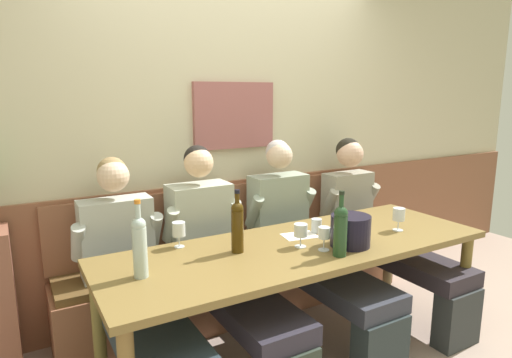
# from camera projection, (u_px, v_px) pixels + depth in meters

# --- Properties ---
(room_wall_back) EXTENTS (6.80, 0.12, 2.80)m
(room_wall_back) POSITION_uv_depth(u_px,v_px,m) (227.00, 123.00, 3.26)
(room_wall_back) COLOR beige
(room_wall_back) RESTS_ON ground
(wood_wainscot_panel) EXTENTS (6.80, 0.03, 0.96)m
(wood_wainscot_panel) POSITION_uv_depth(u_px,v_px,m) (232.00, 241.00, 3.40)
(wood_wainscot_panel) COLOR brown
(wood_wainscot_panel) RESTS_ON ground
(wall_bench) EXTENTS (2.67, 0.42, 0.94)m
(wall_bench) POSITION_uv_depth(u_px,v_px,m) (245.00, 275.00, 3.26)
(wall_bench) COLOR brown
(wall_bench) RESTS_ON ground
(dining_table) EXTENTS (2.37, 0.80, 0.74)m
(dining_table) POSITION_uv_depth(u_px,v_px,m) (300.00, 256.00, 2.59)
(dining_table) COLOR brown
(dining_table) RESTS_ON ground
(person_center_left_seat) EXTENTS (0.54, 1.26, 1.24)m
(person_center_left_seat) POSITION_uv_depth(u_px,v_px,m) (134.00, 283.00, 2.41)
(person_center_left_seat) COLOR #2B243B
(person_center_left_seat) RESTS_ON ground
(person_right_seat) EXTENTS (0.52, 1.27, 1.28)m
(person_right_seat) POSITION_uv_depth(u_px,v_px,m) (221.00, 256.00, 2.71)
(person_right_seat) COLOR #2D372E
(person_right_seat) RESTS_ON ground
(person_left_seat) EXTENTS (0.54, 1.26, 1.28)m
(person_left_seat) POSITION_uv_depth(u_px,v_px,m) (306.00, 242.00, 3.01)
(person_left_seat) COLOR #273031
(person_left_seat) RESTS_ON ground
(person_center_right_seat) EXTENTS (0.52, 1.27, 1.26)m
(person_center_right_seat) POSITION_uv_depth(u_px,v_px,m) (379.00, 226.00, 3.34)
(person_center_right_seat) COLOR #2E3233
(person_center_right_seat) RESTS_ON ground
(ice_bucket) EXTENTS (0.23, 0.23, 0.18)m
(ice_bucket) POSITION_uv_depth(u_px,v_px,m) (350.00, 231.00, 2.53)
(ice_bucket) COLOR black
(ice_bucket) RESTS_ON dining_table
(wine_bottle_clear_water) EXTENTS (0.07, 0.07, 0.36)m
(wine_bottle_clear_water) POSITION_uv_depth(u_px,v_px,m) (237.00, 225.00, 2.42)
(wine_bottle_clear_water) COLOR #3E2A09
(wine_bottle_clear_water) RESTS_ON dining_table
(wine_bottle_amber_mid) EXTENTS (0.07, 0.07, 0.39)m
(wine_bottle_amber_mid) POSITION_uv_depth(u_px,v_px,m) (140.00, 245.00, 2.08)
(wine_bottle_amber_mid) COLOR #B2C4BD
(wine_bottle_amber_mid) RESTS_ON dining_table
(wine_bottle_green_tall) EXTENTS (0.08, 0.08, 0.37)m
(wine_bottle_green_tall) POSITION_uv_depth(u_px,v_px,m) (340.00, 229.00, 2.36)
(wine_bottle_green_tall) COLOR #203F21
(wine_bottle_green_tall) RESTS_ON dining_table
(wine_glass_mid_left) EXTENTS (0.08, 0.08, 0.15)m
(wine_glass_mid_left) POSITION_uv_depth(u_px,v_px,m) (179.00, 230.00, 2.50)
(wine_glass_mid_left) COLOR silver
(wine_glass_mid_left) RESTS_ON dining_table
(wine_glass_right_end) EXTENTS (0.07, 0.07, 0.14)m
(wine_glass_right_end) POSITION_uv_depth(u_px,v_px,m) (324.00, 234.00, 2.45)
(wine_glass_right_end) COLOR silver
(wine_glass_right_end) RESTS_ON dining_table
(wine_glass_near_bucket) EXTENTS (0.08, 0.08, 0.15)m
(wine_glass_near_bucket) POSITION_uv_depth(u_px,v_px,m) (399.00, 215.00, 2.81)
(wine_glass_near_bucket) COLOR silver
(wine_glass_near_bucket) RESTS_ON dining_table
(wine_glass_by_bottle) EXTENTS (0.08, 0.08, 0.14)m
(wine_glass_by_bottle) POSITION_uv_depth(u_px,v_px,m) (301.00, 231.00, 2.51)
(wine_glass_by_bottle) COLOR silver
(wine_glass_by_bottle) RESTS_ON dining_table
(water_tumbler_left) EXTENTS (0.07, 0.07, 0.09)m
(water_tumbler_left) POSITION_uv_depth(u_px,v_px,m) (316.00, 226.00, 2.78)
(water_tumbler_left) COLOR silver
(water_tumbler_left) RESTS_ON dining_table
(tasting_sheet_left_guest) EXTENTS (0.23, 0.18, 0.00)m
(tasting_sheet_left_guest) POSITION_uv_depth(u_px,v_px,m) (300.00, 236.00, 2.72)
(tasting_sheet_left_guest) COLOR white
(tasting_sheet_left_guest) RESTS_ON dining_table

